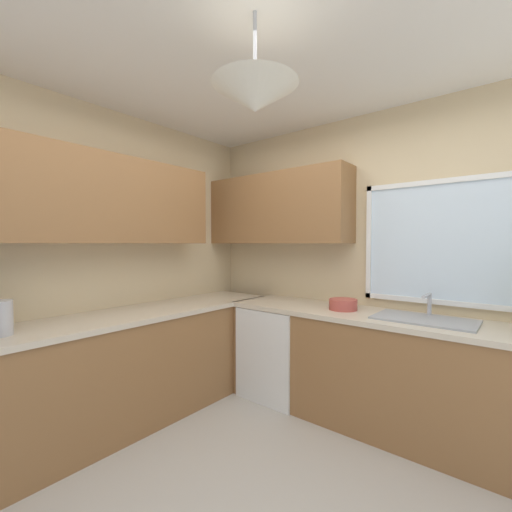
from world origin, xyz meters
TOP-DOWN VIEW (x-y plane):
  - room_shell at (-0.75, 0.51)m, footprint 3.58×3.41m
  - counter_run_left at (-1.42, 0.00)m, footprint 0.65×3.02m
  - counter_run_back at (0.21, 1.34)m, footprint 2.67×0.65m
  - dishwasher at (-0.76, 1.31)m, footprint 0.60×0.60m
  - sink_assembly at (0.50, 1.34)m, footprint 0.68×0.40m
  - bowl at (-0.13, 1.34)m, footprint 0.23×0.23m

SIDE VIEW (x-z plane):
  - dishwasher at x=-0.76m, z-range 0.00..0.84m
  - counter_run_left at x=-1.42m, z-range 0.00..0.89m
  - counter_run_back at x=0.21m, z-range 0.00..0.89m
  - sink_assembly at x=0.50m, z-range 0.80..0.99m
  - bowl at x=-0.13m, z-range 0.89..0.98m
  - room_shell at x=-0.75m, z-range 0.49..3.15m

